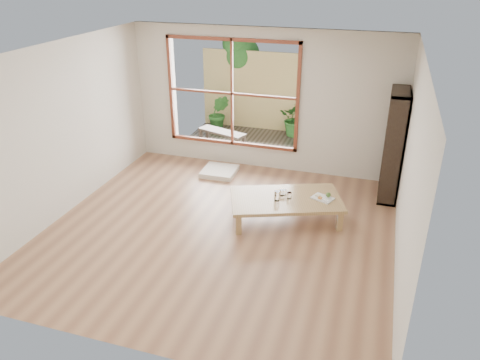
% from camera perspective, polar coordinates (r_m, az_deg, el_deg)
% --- Properties ---
extents(ground, '(5.00, 5.00, 0.00)m').
position_cam_1_polar(ground, '(7.02, -2.44, -6.02)').
color(ground, '#A87A54').
rests_on(ground, ground).
extents(low_table, '(1.88, 1.47, 0.36)m').
position_cam_1_polar(low_table, '(7.16, 5.62, -2.50)').
color(low_table, '#A78251').
rests_on(low_table, ground).
extents(floor_cushion, '(0.63, 0.63, 0.09)m').
position_cam_1_polar(floor_cushion, '(8.77, -2.52, 1.06)').
color(floor_cushion, white).
rests_on(floor_cushion, ground).
extents(bookshelf, '(0.29, 0.82, 1.82)m').
position_cam_1_polar(bookshelf, '(8.01, 18.22, 4.02)').
color(bookshelf, '#2E2319').
rests_on(bookshelf, ground).
extents(glass_tall, '(0.08, 0.08, 0.15)m').
position_cam_1_polar(glass_tall, '(7.03, 4.54, -1.95)').
color(glass_tall, silver).
rests_on(glass_tall, low_table).
extents(glass_mid, '(0.07, 0.07, 0.10)m').
position_cam_1_polar(glass_mid, '(7.11, 6.02, -1.89)').
color(glass_mid, silver).
rests_on(glass_mid, low_table).
extents(glass_short, '(0.07, 0.07, 0.08)m').
position_cam_1_polar(glass_short, '(7.22, 5.39, -1.51)').
color(glass_short, silver).
rests_on(glass_short, low_table).
extents(glass_small, '(0.07, 0.07, 0.09)m').
position_cam_1_polar(glass_small, '(7.20, 5.09, -1.54)').
color(glass_small, silver).
rests_on(glass_small, low_table).
extents(food_tray, '(0.37, 0.32, 0.10)m').
position_cam_1_polar(food_tray, '(7.19, 10.16, -2.09)').
color(food_tray, white).
rests_on(food_tray, low_table).
extents(deck, '(2.80, 2.00, 0.05)m').
position_cam_1_polar(deck, '(10.24, 1.10, 4.49)').
color(deck, '#3C352B').
rests_on(deck, ground).
extents(garden_bench, '(1.11, 0.63, 0.34)m').
position_cam_1_polar(garden_bench, '(9.93, -2.22, 5.67)').
color(garden_bench, '#2E2319').
rests_on(garden_bench, deck).
extents(bamboo_fence, '(2.80, 0.06, 1.80)m').
position_cam_1_polar(bamboo_fence, '(10.88, 2.66, 10.73)').
color(bamboo_fence, tan).
rests_on(bamboo_fence, ground).
extents(shrub_right, '(0.80, 0.72, 0.81)m').
position_cam_1_polar(shrub_right, '(10.57, 6.89, 7.46)').
color(shrub_right, '#2B5A21').
rests_on(shrub_right, deck).
extents(shrub_left, '(0.54, 0.47, 0.86)m').
position_cam_1_polar(shrub_left, '(10.77, -2.61, 8.12)').
color(shrub_left, '#2B5A21').
rests_on(shrub_left, deck).
extents(garden_tree, '(1.04, 0.85, 2.22)m').
position_cam_1_polar(garden_tree, '(11.19, -0.32, 14.97)').
color(garden_tree, '#4C3D2D').
rests_on(garden_tree, ground).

